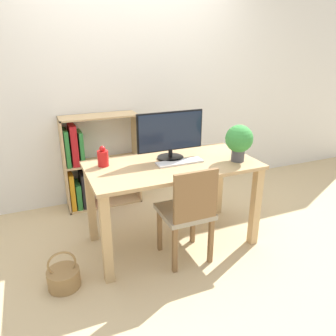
{
  "coord_description": "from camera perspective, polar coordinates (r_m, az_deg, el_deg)",
  "views": [
    {
      "loc": [
        -1.05,
        -2.39,
        1.73
      ],
      "look_at": [
        0.0,
        0.1,
        0.69
      ],
      "focal_mm": 35.0,
      "sensor_mm": 36.0,
      "label": 1
    }
  ],
  "objects": [
    {
      "name": "ground_plane",
      "position": [
        3.13,
        0.73,
        -12.48
      ],
      "size": [
        10.0,
        10.0,
        0.0
      ],
      "primitive_type": "plane",
      "color": "#CCB284"
    },
    {
      "name": "wall_back",
      "position": [
        3.74,
        -6.63,
        14.33
      ],
      "size": [
        8.0,
        0.05,
        2.6
      ],
      "color": "silver",
      "rests_on": "ground_plane"
    },
    {
      "name": "desk",
      "position": [
        2.83,
        0.79,
        -1.76
      ],
      "size": [
        1.44,
        0.74,
        0.77
      ],
      "color": "tan",
      "rests_on": "ground_plane"
    },
    {
      "name": "monitor",
      "position": [
        2.84,
        0.42,
        5.99
      ],
      "size": [
        0.6,
        0.23,
        0.42
      ],
      "color": "black",
      "rests_on": "desk"
    },
    {
      "name": "keyboard",
      "position": [
        2.79,
        2.04,
        1.02
      ],
      "size": [
        0.41,
        0.12,
        0.02
      ],
      "color": "silver",
      "rests_on": "desk"
    },
    {
      "name": "vase",
      "position": [
        2.76,
        -11.26,
        1.81
      ],
      "size": [
        0.09,
        0.09,
        0.17
      ],
      "color": "red",
      "rests_on": "desk"
    },
    {
      "name": "potted_plant",
      "position": [
        2.85,
        12.27,
        4.76
      ],
      "size": [
        0.24,
        0.24,
        0.32
      ],
      "color": "#4C4C51",
      "rests_on": "desk"
    },
    {
      "name": "chair",
      "position": [
        2.65,
        3.57,
        -7.44
      ],
      "size": [
        0.4,
        0.4,
        0.85
      ],
      "rotation": [
        0.0,
        0.0,
        0.01
      ],
      "color": "#9E937F",
      "rests_on": "ground_plane"
    },
    {
      "name": "bookshelf",
      "position": [
        3.66,
        -13.82,
        0.05
      ],
      "size": [
        0.81,
        0.28,
        1.02
      ],
      "color": "tan",
      "rests_on": "ground_plane"
    },
    {
      "name": "basket",
      "position": [
        2.7,
        -17.72,
        -17.65
      ],
      "size": [
        0.24,
        0.24,
        0.31
      ],
      "color": "#997547",
      "rests_on": "ground_plane"
    }
  ]
}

